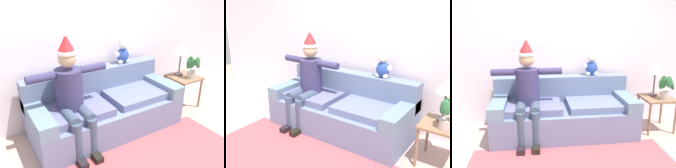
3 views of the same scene
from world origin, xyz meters
TOP-DOWN VIEW (x-y plane):
  - ground_plane at (0.00, 0.00)m, footprint 10.00×10.00m
  - back_wall at (0.00, 1.55)m, footprint 7.00×0.10m
  - couch at (0.00, 1.01)m, footprint 2.15×0.93m
  - person_seated at (-0.54, 0.84)m, footprint 1.02×0.77m
  - teddy_bear at (0.51, 1.30)m, footprint 0.29×0.17m
  - side_table at (1.50, 0.91)m, footprint 0.48×0.48m
  - table_lamp at (1.47, 1.00)m, footprint 0.24×0.24m
  - potted_plant at (1.55, 0.80)m, footprint 0.26×0.25m

SIDE VIEW (x-z plane):
  - ground_plane at x=0.00m, z-range 0.00..0.00m
  - couch at x=0.00m, z-range -0.10..0.75m
  - side_table at x=1.50m, z-range 0.18..0.73m
  - potted_plant at x=1.55m, z-range 0.55..0.94m
  - person_seated at x=-0.54m, z-range 0.01..1.51m
  - table_lamp at x=1.47m, z-range 0.70..1.25m
  - teddy_bear at x=0.51m, z-range 0.83..1.21m
  - back_wall at x=0.00m, z-range 0.00..2.70m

